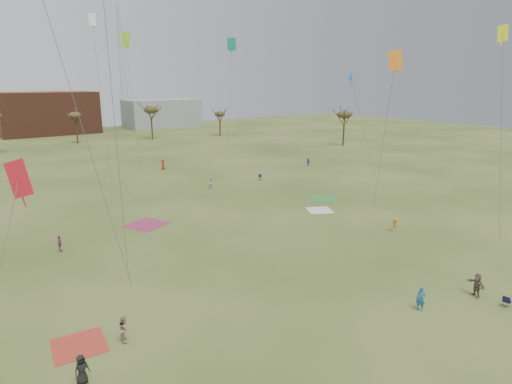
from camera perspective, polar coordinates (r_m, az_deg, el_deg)
ground at (r=32.39m, az=13.20°, el=-13.82°), size 260.00×260.00×0.00m
flyer_near_right at (r=32.02m, az=20.97°, el=-13.06°), size 0.58×0.72×1.73m
spectator_fore_b at (r=28.10m, az=-17.01°, el=-16.91°), size 0.83×0.94×1.63m
spectator_fore_c at (r=35.56m, az=27.18°, el=-10.88°), size 1.08×1.71×1.77m
flyer_mid_a at (r=25.51m, az=-22.07°, el=-20.93°), size 0.90×0.70×1.63m
flyer_mid_b at (r=46.83m, az=17.88°, el=-4.12°), size 1.06×1.12×1.52m
spectator_mid_d at (r=43.38m, az=-24.54°, el=-6.22°), size 0.50×0.96×1.56m
spectator_mid_e at (r=62.54m, az=-5.97°, el=1.18°), size 1.00×0.96×1.62m
flyer_far_b at (r=77.53m, az=-12.21°, el=3.61°), size 0.96×1.06×1.82m
flyer_far_c at (r=79.11m, az=6.90°, el=3.92°), size 0.71×1.04×1.48m
blanket_red at (r=28.95m, az=-22.36°, el=-18.28°), size 3.25×3.25×0.03m
blanket_cream at (r=52.53m, az=8.43°, el=-2.41°), size 3.84×3.84×0.03m
blanket_plum at (r=48.39m, az=-14.26°, el=-4.20°), size 4.83×4.83×0.03m
blanket_olive at (r=57.86m, az=8.95°, el=-0.84°), size 4.46×4.46×0.03m
camp_chair_center at (r=35.25m, az=30.22°, el=-12.63°), size 0.60×0.56×0.87m
camp_chair_right at (r=67.80m, az=0.53°, el=1.83°), size 0.74×0.74×0.87m
kites_aloft at (r=49.63m, az=-14.67°, el=21.37°), size 58.63×58.71×27.86m
tree_line at (r=99.27m, az=-25.62°, el=8.47°), size 117.44×49.32×8.91m
building_brick at (r=140.86m, az=-25.88°, el=9.38°), size 26.00×16.00×12.00m
building_grey at (r=149.88m, az=-12.30°, el=10.13°), size 24.00×12.00×9.00m
radio_tower at (r=152.22m, az=-17.30°, el=15.44°), size 1.51×1.72×41.00m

